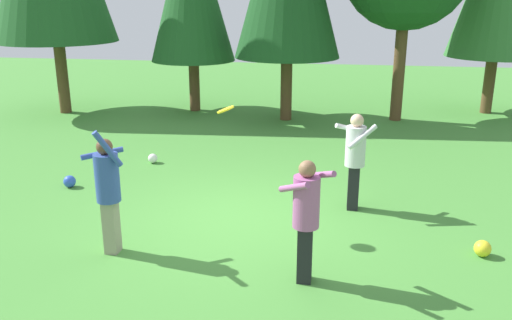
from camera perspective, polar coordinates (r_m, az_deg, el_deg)
ground_plane at (r=9.03m, az=-1.96°, el=-6.30°), size 40.00×40.00×0.00m
person_thrower at (r=7.86m, az=-15.35°, el=-2.66°), size 0.68×0.67×1.88m
person_catcher at (r=9.28m, az=10.42°, el=0.65°), size 0.72×0.69×1.69m
person_bystander at (r=6.86m, az=5.30°, el=-5.42°), size 0.73×0.74×1.65m
frisbee at (r=8.15m, az=-3.24°, el=5.33°), size 0.27×0.28×0.12m
ball_yellow at (r=8.46m, az=22.78°, el=-8.60°), size 0.24×0.24×0.24m
ball_white at (r=12.09m, az=-10.83°, el=0.17°), size 0.21×0.21×0.21m
ball_blue at (r=11.02m, az=-19.06°, el=-2.15°), size 0.23×0.23×0.23m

